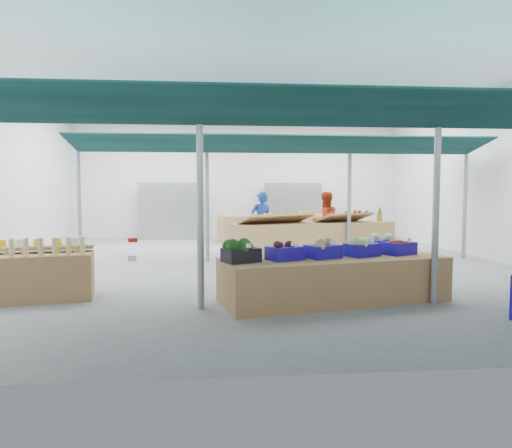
% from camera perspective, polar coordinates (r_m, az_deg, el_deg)
% --- Properties ---
extents(floor, '(13.00, 13.00, 0.00)m').
position_cam_1_polar(floor, '(10.71, -0.76, -5.06)').
color(floor, slate).
rests_on(floor, ground).
extents(hall, '(13.00, 13.00, 13.00)m').
position_cam_1_polar(hall, '(12.05, -1.27, 8.56)').
color(hall, silver).
rests_on(hall, ground).
extents(pole_grid, '(10.00, 4.60, 3.00)m').
position_cam_1_polar(pole_grid, '(8.93, 4.87, 4.79)').
color(pole_grid, gray).
rests_on(pole_grid, floor).
extents(awnings, '(9.50, 7.08, 0.30)m').
position_cam_1_polar(awnings, '(8.99, 4.91, 10.97)').
color(awnings, black).
rests_on(awnings, pole_grid).
extents(back_shelving_left, '(2.00, 0.50, 2.00)m').
position_cam_1_polar(back_shelving_left, '(16.65, -10.88, 1.57)').
color(back_shelving_left, '#B23F33').
rests_on(back_shelving_left, floor).
extents(back_shelving_right, '(2.00, 0.50, 2.00)m').
position_cam_1_polar(back_shelving_right, '(16.79, 4.58, 1.65)').
color(back_shelving_right, '#B23F33').
rests_on(back_shelving_right, floor).
extents(bottle_shelf, '(1.73, 1.28, 1.00)m').
position_cam_1_polar(bottle_shelf, '(7.98, -25.52, -5.66)').
color(bottle_shelf, olive).
rests_on(bottle_shelf, floor).
extents(veg_counter, '(3.66, 1.91, 0.68)m').
position_cam_1_polar(veg_counter, '(7.23, 9.72, -6.80)').
color(veg_counter, olive).
rests_on(veg_counter, floor).
extents(fruit_counter, '(4.37, 1.97, 0.91)m').
position_cam_1_polar(fruit_counter, '(11.79, 7.03, -2.02)').
color(fruit_counter, olive).
rests_on(fruit_counter, floor).
extents(far_counter, '(5.13, 2.14, 0.91)m').
position_cam_1_polar(far_counter, '(15.82, 4.46, -0.48)').
color(far_counter, olive).
rests_on(far_counter, floor).
extents(vendor_left, '(0.70, 0.54, 1.70)m').
position_cam_1_polar(vendor_left, '(12.66, 0.69, 0.22)').
color(vendor_left, '#1C3DB6').
rests_on(vendor_left, floor).
extents(vendor_right, '(0.95, 0.82, 1.70)m').
position_cam_1_polar(vendor_right, '(12.96, 8.64, 0.26)').
color(vendor_right, '#AB3015').
rests_on(vendor_right, floor).
extents(crate_broccoli, '(0.60, 0.53, 0.35)m').
position_cam_1_polar(crate_broccoli, '(6.60, -1.88, -3.40)').
color(crate_broccoli, black).
rests_on(crate_broccoli, veg_counter).
extents(crate_beets, '(0.60, 0.53, 0.29)m').
position_cam_1_polar(crate_beets, '(6.82, 3.61, -3.38)').
color(crate_beets, '#190D96').
rests_on(crate_beets, veg_counter).
extents(crate_celeriac, '(0.60, 0.53, 0.31)m').
position_cam_1_polar(crate_celeriac, '(7.07, 8.37, -3.06)').
color(crate_celeriac, '#190D96').
rests_on(crate_celeriac, veg_counter).
extents(crate_cabbage, '(0.60, 0.53, 0.35)m').
position_cam_1_polar(crate_cabbage, '(7.39, 13.10, -2.71)').
color(crate_cabbage, '#190D96').
rests_on(crate_cabbage, veg_counter).
extents(crate_carrots, '(0.60, 0.53, 0.29)m').
position_cam_1_polar(crate_carrots, '(7.77, 17.39, -2.82)').
color(crate_carrots, '#190D96').
rests_on(crate_carrots, veg_counter).
extents(sparrow, '(0.12, 0.09, 0.11)m').
position_cam_1_polar(sparrow, '(6.43, -2.93, -2.79)').
color(sparrow, brown).
rests_on(sparrow, crate_broccoli).
extents(pole_ribbon, '(0.12, 0.12, 0.28)m').
position_cam_1_polar(pole_ribbon, '(5.78, -15.16, -2.16)').
color(pole_ribbon, red).
rests_on(pole_ribbon, pole_grid).
extents(apple_heap_yellow, '(2.01, 1.48, 0.27)m').
position_cam_1_polar(apple_heap_yellow, '(11.25, 2.61, 0.90)').
color(apple_heap_yellow, '#997247').
rests_on(apple_heap_yellow, fruit_counter).
extents(apple_heap_red, '(1.65, 1.30, 0.27)m').
position_cam_1_polar(apple_heap_red, '(12.05, 10.97, 1.03)').
color(apple_heap_red, '#997247').
rests_on(apple_heap_red, fruit_counter).
extents(pineapple, '(0.14, 0.14, 0.39)m').
position_cam_1_polar(pineapple, '(12.60, 15.19, 1.16)').
color(pineapple, '#8C6019').
rests_on(pineapple, fruit_counter).
extents(crate_extra, '(0.58, 0.49, 0.32)m').
position_cam_1_polar(crate_extra, '(8.12, 15.62, -2.24)').
color(crate_extra, '#190D96').
rests_on(crate_extra, veg_counter).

